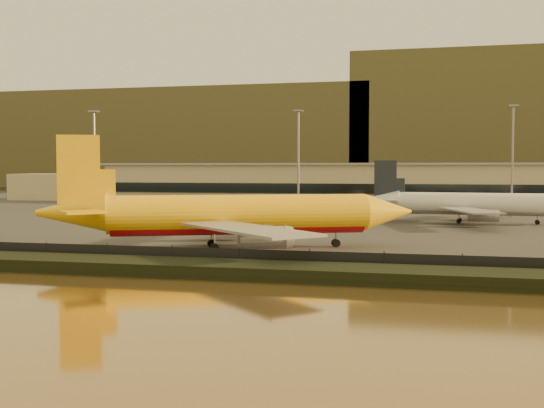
% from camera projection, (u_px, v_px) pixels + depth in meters
% --- Properties ---
extents(ground, '(900.00, 900.00, 0.00)m').
position_uv_depth(ground, '(252.00, 255.00, 88.99)').
color(ground, black).
rests_on(ground, ground).
extents(embankment, '(320.00, 7.00, 1.40)m').
position_uv_depth(embankment, '(210.00, 269.00, 72.45)').
color(embankment, black).
rests_on(embankment, ground).
extents(tarmac, '(320.00, 220.00, 0.20)m').
position_uv_depth(tarmac, '(346.00, 210.00, 181.19)').
color(tarmac, '#2D2D2D').
rests_on(tarmac, ground).
extents(perimeter_fence, '(300.00, 0.05, 2.20)m').
position_uv_depth(perimeter_fence, '(222.00, 258.00, 76.30)').
color(perimeter_fence, black).
rests_on(perimeter_fence, tarmac).
extents(terminal_building, '(202.00, 25.00, 12.60)m').
position_uv_depth(terminal_building, '(313.00, 184.00, 213.92)').
color(terminal_building, tan).
rests_on(terminal_building, tarmac).
extents(apron_light_masts, '(152.20, 12.20, 25.40)m').
position_uv_depth(apron_light_masts, '(400.00, 149.00, 157.42)').
color(apron_light_masts, slate).
rests_on(apron_light_masts, tarmac).
extents(distant_hills, '(470.00, 160.00, 70.00)m').
position_uv_depth(distant_hills, '(364.00, 135.00, 422.17)').
color(distant_hills, brown).
rests_on(distant_hills, ground).
extents(dhl_cargo_jet, '(49.51, 46.89, 15.54)m').
position_uv_depth(dhl_cargo_jet, '(233.00, 216.00, 93.62)').
color(dhl_cargo_jet, yellow).
rests_on(dhl_cargo_jet, tarmac).
extents(white_narrowbody_jet, '(44.31, 43.14, 12.73)m').
position_uv_depth(white_narrowbody_jet, '(472.00, 204.00, 137.61)').
color(white_narrowbody_jet, silver).
rests_on(white_narrowbody_jet, tarmac).
extents(gse_vehicle_yellow, '(4.43, 2.09, 1.97)m').
position_uv_depth(gse_vehicle_yellow, '(303.00, 226.00, 119.85)').
color(gse_vehicle_yellow, yellow).
rests_on(gse_vehicle_yellow, tarmac).
extents(gse_vehicle_white, '(4.60, 3.01, 1.91)m').
position_uv_depth(gse_vehicle_white, '(270.00, 222.00, 129.27)').
color(gse_vehicle_white, silver).
rests_on(gse_vehicle_white, tarmac).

